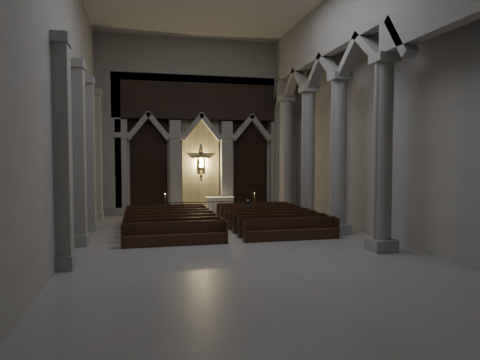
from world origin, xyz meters
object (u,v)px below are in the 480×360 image
at_px(altar, 220,204).
at_px(worshipper, 248,211).
at_px(altar_rail, 206,206).
at_px(candle_stand_right, 255,209).
at_px(pews, 221,224).
at_px(candle_stand_left, 165,211).

distance_m(altar, worshipper, 4.52).
distance_m(altar_rail, candle_stand_right, 3.27).
bearing_deg(worshipper, candle_stand_right, 54.24).
relative_size(altar, worshipper, 1.43).
relative_size(pews, worshipper, 7.39).
bearing_deg(altar_rail, worshipper, -57.24).
bearing_deg(altar, candle_stand_right, -34.61).
relative_size(candle_stand_left, candle_stand_right, 1.03).
bearing_deg(altar_rail, candle_stand_left, 178.83).
bearing_deg(candle_stand_left, candle_stand_right, -2.90).
height_order(altar_rail, worshipper, worshipper).
height_order(candle_stand_right, worshipper, candle_stand_right).
xyz_separation_m(altar, candle_stand_right, (2.10, -1.45, -0.24)).
bearing_deg(pews, altar_rail, 90.00).
bearing_deg(candle_stand_left, altar, 16.94).
bearing_deg(altar, altar_rail, -133.76).
relative_size(altar, candle_stand_right, 1.29).
height_order(candle_stand_right, pews, candle_stand_right).
relative_size(altar_rail, candle_stand_left, 3.21).
bearing_deg(pews, candle_stand_right, 58.08).
bearing_deg(worshipper, pews, -146.90).
relative_size(candle_stand_right, worshipper, 1.11).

